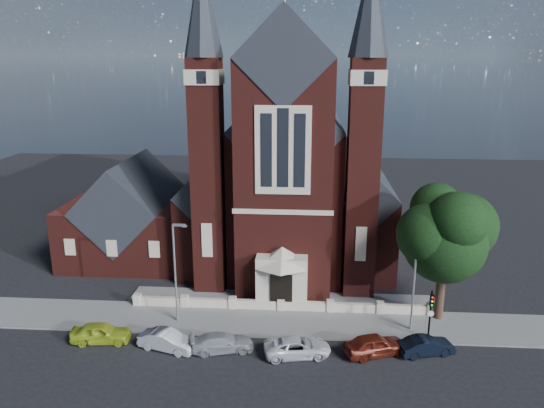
# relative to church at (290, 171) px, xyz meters

# --- Properties ---
(ground) EXTENTS (120.00, 120.00, 0.00)m
(ground) POSITION_rel_church_xyz_m (0.00, -7.94, -8.19)
(ground) COLOR black
(ground) RESTS_ON ground
(pavement_strip) EXTENTS (60.00, 5.00, 0.12)m
(pavement_strip) POSITION_rel_church_xyz_m (0.00, -18.44, -8.19)
(pavement_strip) COLOR slate
(pavement_strip) RESTS_ON ground
(forecourt_paving) EXTENTS (26.00, 3.00, 0.14)m
(forecourt_paving) POSITION_rel_church_xyz_m (0.00, -14.44, -8.19)
(forecourt_paving) COLOR slate
(forecourt_paving) RESTS_ON ground
(forecourt_wall) EXTENTS (24.00, 0.40, 0.90)m
(forecourt_wall) POSITION_rel_church_xyz_m (0.00, -16.44, -8.19)
(forecourt_wall) COLOR #BDAE96
(forecourt_wall) RESTS_ON ground
(church) EXTENTS (20.01, 34.90, 29.20)m
(church) POSITION_rel_church_xyz_m (0.00, 0.00, 0.00)
(church) COLOR #4C1914
(church) RESTS_ON ground
(parish_hall) EXTENTS (12.00, 12.20, 10.24)m
(parish_hall) POSITION_rel_church_xyz_m (-16.00, -4.94, -4.17)
(parish_hall) COLOR #4C1914
(parish_hall) RESTS_ON ground
(street_tree) EXTENTS (6.40, 6.60, 10.70)m
(street_tree) POSITION_rel_church_xyz_m (12.60, -17.23, -1.23)
(street_tree) COLOR black
(street_tree) RESTS_ON ground
(street_lamp_left) EXTENTS (1.16, 0.22, 8.09)m
(street_lamp_left) POSITION_rel_church_xyz_m (-7.91, -18.94, -3.59)
(street_lamp_left) COLOR gray
(street_lamp_left) RESTS_ON ground
(street_lamp_right) EXTENTS (1.16, 0.22, 8.09)m
(street_lamp_right) POSITION_rel_church_xyz_m (10.09, -18.94, -3.59)
(street_lamp_right) COLOR gray
(street_lamp_right) RESTS_ON ground
(traffic_signal) EXTENTS (0.28, 0.42, 4.00)m
(traffic_signal) POSITION_rel_church_xyz_m (11.00, -20.52, -5.60)
(traffic_signal) COLOR black
(traffic_signal) RESTS_ON ground
(car_lime_van) EXTENTS (4.44, 2.14, 1.46)m
(car_lime_van) POSITION_rel_church_xyz_m (-12.79, -22.31, -7.45)
(car_lime_van) COLOR #A6BB25
(car_lime_van) RESTS_ON ground
(car_silver_a) EXTENTS (4.43, 2.53, 1.38)m
(car_silver_a) POSITION_rel_church_xyz_m (-7.71, -22.97, -7.49)
(car_silver_a) COLOR #B1B5B9
(car_silver_a) RESTS_ON ground
(car_silver_b) EXTENTS (4.72, 2.72, 1.29)m
(car_silver_b) POSITION_rel_church_xyz_m (-3.82, -22.86, -7.54)
(car_silver_b) COLOR #979A9E
(car_silver_b) RESTS_ON ground
(car_white_suv) EXTENTS (4.96, 2.96, 1.29)m
(car_white_suv) POSITION_rel_church_xyz_m (1.50, -23.08, -7.54)
(car_white_suv) COLOR white
(car_white_suv) RESTS_ON ground
(car_dark_red) EXTENTS (4.80, 3.20, 1.52)m
(car_dark_red) POSITION_rel_church_xyz_m (6.90, -22.59, -7.43)
(car_dark_red) COLOR #5A1B0F
(car_dark_red) RESTS_ON ground
(car_navy) EXTENTS (4.15, 2.38, 1.29)m
(car_navy) POSITION_rel_church_xyz_m (10.46, -22.28, -7.54)
(car_navy) COLOR black
(car_navy) RESTS_ON ground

